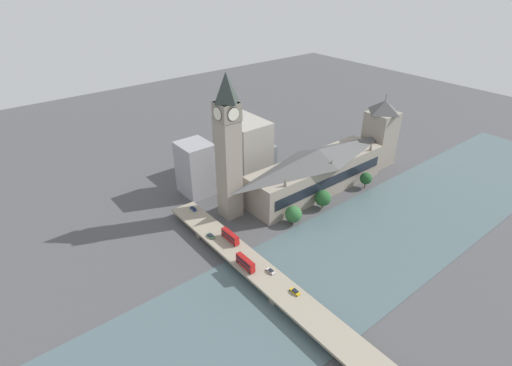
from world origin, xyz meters
TOP-DOWN VIEW (x-y plane):
  - ground_plane at (0.00, 0.00)m, footprint 600.00×600.00m
  - river_water at (-38.76, 0.00)m, footprint 65.51×360.00m
  - parliament_hall at (14.55, -8.00)m, footprint 23.56×93.18m
  - clock_tower at (25.21, 47.60)m, footprint 11.20×11.20m
  - victoria_tower at (14.61, -67.25)m, footprint 17.33×17.33m
  - road_bridge at (-38.76, 67.32)m, footprint 163.02×13.42m
  - double_decker_bus_lead at (1.01, 64.92)m, footprint 11.51×2.60m
  - double_decker_bus_mid at (-18.71, 70.85)m, footprint 10.95×2.55m
  - car_northbound_lead at (9.22, 70.68)m, footprint 4.68×1.87m
  - car_northbound_mid at (35.44, 64.90)m, footprint 4.47×1.75m
  - car_southbound_lead at (-27.95, 64.26)m, footprint 4.30×1.78m
  - car_southbound_mid at (-43.39, 64.45)m, footprint 4.72×1.92m
  - city_block_west at (60.14, 12.60)m, footprint 33.57×23.33m
  - city_block_center at (57.71, 49.01)m, footprint 19.37×17.35m
  - city_block_east at (61.00, 2.82)m, footprint 21.58×22.24m
  - tree_embankment_near at (-2.50, -33.49)m, footprint 7.29×7.29m
  - tree_embankment_mid at (-1.86, 3.68)m, footprint 9.06×9.06m
  - tree_embankment_far at (-2.62, 26.82)m, footprint 8.94×8.94m

SIDE VIEW (x-z plane):
  - ground_plane at x=0.00m, z-range 0.00..0.00m
  - river_water at x=-38.76m, z-range 0.00..0.30m
  - road_bridge at x=-38.76m, z-range 1.48..6.21m
  - car_southbound_lead at x=-27.95m, z-range 4.74..6.01m
  - car_southbound_mid at x=-43.39m, z-range 4.74..6.06m
  - car_northbound_lead at x=9.22m, z-range 4.73..6.09m
  - car_northbound_mid at x=35.44m, z-range 4.73..6.12m
  - tree_embankment_far at x=-2.62m, z-range 0.66..10.95m
  - tree_embankment_mid at x=-1.86m, z-range 0.95..11.92m
  - tree_embankment_near at x=-2.50m, z-range 1.42..11.59m
  - double_decker_bus_lead at x=1.01m, z-range 4.97..9.68m
  - double_decker_bus_mid at x=-18.71m, z-range 4.99..10.04m
  - city_block_east at x=61.00m, z-range 0.00..16.39m
  - parliament_hall at x=14.55m, z-range -0.10..26.92m
  - city_block_center at x=57.71m, z-range 0.00..31.58m
  - city_block_west at x=60.14m, z-range 0.00..36.48m
  - victoria_tower at x=14.61m, z-range -2.00..46.12m
  - clock_tower at x=25.21m, z-range 2.87..80.84m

